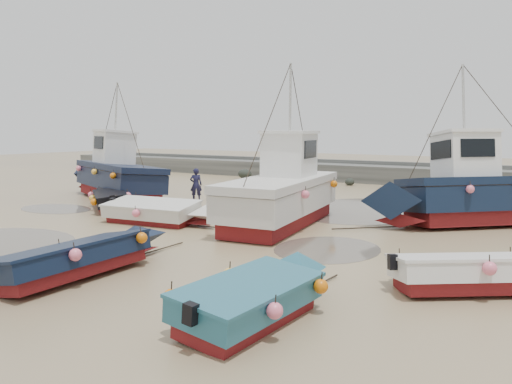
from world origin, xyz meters
TOP-DOWN VIEW (x-y plane):
  - ground at (0.00, 0.00)m, footprint 120.00×120.00m
  - seawall at (0.05, 21.99)m, footprint 60.00×4.92m
  - puddle_a at (-4.23, -2.35)m, footprint 5.18×5.18m
  - puddle_b at (5.32, 2.35)m, footprint 3.20×3.20m
  - puddle_c at (-8.75, 2.78)m, footprint 3.89×3.89m
  - puddle_d at (3.47, 10.21)m, footprint 6.36×6.36m
  - dinghy_1 at (1.13, -3.50)m, footprint 2.34×6.52m
  - dinghy_2 at (6.57, -3.62)m, footprint 2.11×5.49m
  - dinghy_3 at (10.13, 0.53)m, footprint 5.11×3.97m
  - dinghy_4 at (-6.63, 4.21)m, footprint 4.80×3.84m
  - dinghy_5 at (-2.05, 2.72)m, footprint 6.05×2.44m
  - cabin_boat_0 at (-9.46, 6.95)m, footprint 9.94×5.37m
  - cabin_boat_1 at (2.10, 5.45)m, footprint 3.65×10.42m
  - cabin_boat_2 at (8.44, 8.98)m, footprint 7.83×7.46m
  - person at (-4.85, 8.36)m, footprint 0.74×0.70m

SIDE VIEW (x-z plane):
  - ground at x=0.00m, z-range 0.00..0.00m
  - person at x=-4.85m, z-range -0.85..0.85m
  - puddle_a at x=-4.23m, z-range 0.00..0.01m
  - puddle_b at x=5.32m, z-range 0.00..0.01m
  - puddle_c at x=-8.75m, z-range 0.00..0.01m
  - puddle_d at x=3.47m, z-range 0.00..0.01m
  - dinghy_1 at x=1.13m, z-range -0.17..1.25m
  - dinghy_5 at x=-2.05m, z-range -0.17..1.26m
  - dinghy_3 at x=10.13m, z-range -0.16..1.26m
  - dinghy_4 at x=-6.63m, z-range -0.16..1.27m
  - dinghy_2 at x=6.57m, z-range -0.15..1.27m
  - seawall at x=0.05m, z-range -0.12..1.38m
  - cabin_boat_1 at x=2.10m, z-range -1.78..4.44m
  - cabin_boat_0 at x=-9.46m, z-range -1.77..4.45m
  - cabin_boat_2 at x=8.44m, z-range -1.75..4.47m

